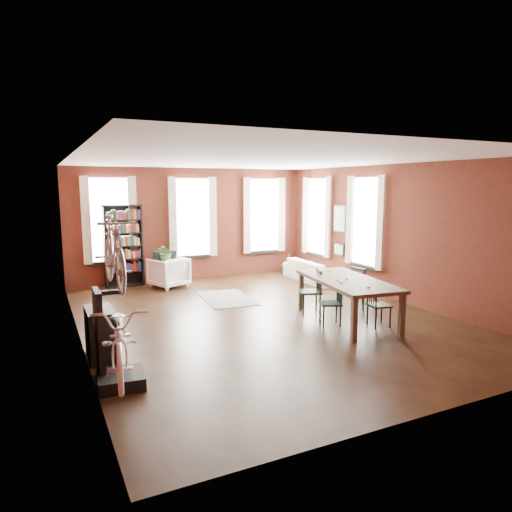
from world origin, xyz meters
TOP-DOWN VIEW (x-y plane):
  - room at (0.25, 0.62)m, footprint 9.00×9.04m
  - dining_table at (1.42, -0.95)m, footprint 1.50×2.66m
  - dining_chair_a at (0.99, -1.03)m, footprint 0.53×0.53m
  - dining_chair_b at (1.08, -0.15)m, footprint 0.56×0.56m
  - dining_chair_c at (1.80, -1.50)m, footprint 0.44×0.44m
  - dining_chair_d at (2.39, -0.29)m, footprint 0.48×0.48m
  - bookshelf at (-2.00, 4.30)m, footprint 1.00×0.32m
  - white_armchair at (-0.96, 3.66)m, footprint 1.10×1.07m
  - cream_sofa at (2.95, 2.60)m, footprint 0.61×2.08m
  - striped_rug at (-0.04, 1.79)m, footprint 1.25×1.85m
  - bike_trainer at (-3.18, -2.08)m, footprint 0.66×0.66m
  - bike_wall_rack at (-3.40, -1.80)m, footprint 0.16×0.60m
  - console_table at (-3.28, -0.90)m, footprint 0.40×0.80m
  - plant_stand at (-0.96, 3.77)m, footprint 0.42×0.42m
  - plant_by_sofa at (2.84, 4.00)m, footprint 0.56×0.71m
  - plant_small at (2.82, 0.55)m, footprint 0.45×0.47m
  - bicycle_floor at (-3.16, -2.12)m, footprint 0.83×1.11m
  - bicycle_hung at (-3.15, -1.80)m, footprint 0.47×1.00m
  - plant_on_stand at (-0.98, 3.81)m, footprint 0.63×0.67m

SIDE VIEW (x-z plane):
  - striped_rug at x=-0.04m, z-range 0.00..0.01m
  - plant_small at x=2.82m, z-range 0.00..0.15m
  - bike_trainer at x=-3.18m, z-range 0.00..0.18m
  - plant_by_sofa at x=2.84m, z-range 0.00..0.28m
  - plant_stand at x=-0.96m, z-range 0.00..0.67m
  - console_table at x=-3.28m, z-range 0.00..0.80m
  - cream_sofa at x=2.95m, z-range 0.00..0.81m
  - dining_chair_c at x=1.80m, z-range 0.00..0.83m
  - dining_table at x=1.42m, z-range 0.00..0.86m
  - dining_chair_a at x=0.99m, z-range 0.00..0.87m
  - white_armchair at x=-0.96m, z-range 0.00..0.88m
  - dining_chair_d at x=2.39m, z-range 0.00..0.92m
  - dining_chair_b at x=1.08m, z-range 0.00..0.94m
  - bike_wall_rack at x=-3.40m, z-range 0.00..1.30m
  - plant_on_stand at x=-0.98m, z-range 0.67..1.10m
  - bookshelf at x=-2.00m, z-range 0.00..2.20m
  - bicycle_floor at x=-3.16m, z-range 0.18..2.11m
  - bicycle_hung at x=-3.15m, z-range 1.30..2.96m
  - room at x=0.25m, z-range 0.53..3.75m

